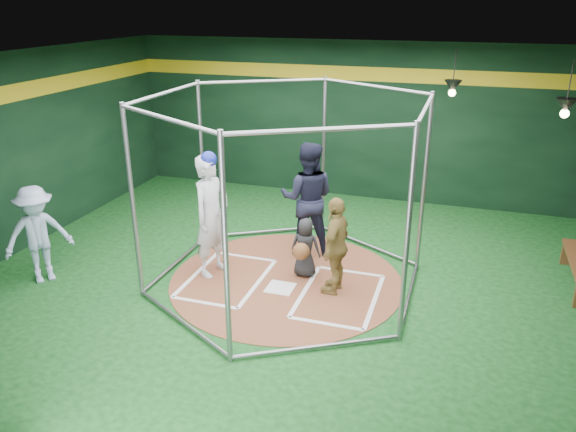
% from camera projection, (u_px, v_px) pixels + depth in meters
% --- Properties ---
extents(room_shell, '(10.10, 9.10, 3.53)m').
position_uv_depth(room_shell, '(286.00, 178.00, 8.59)').
color(room_shell, '#0D3B12').
rests_on(room_shell, ground).
extents(clay_disc, '(3.80, 3.80, 0.01)m').
position_uv_depth(clay_disc, '(286.00, 280.00, 9.22)').
color(clay_disc, brown).
rests_on(clay_disc, ground).
extents(home_plate, '(0.43, 0.43, 0.01)m').
position_uv_depth(home_plate, '(280.00, 288.00, 8.95)').
color(home_plate, white).
rests_on(home_plate, clay_disc).
extents(batter_box_left, '(1.17, 1.77, 0.01)m').
position_uv_depth(batter_box_left, '(227.00, 278.00, 9.26)').
color(batter_box_left, white).
rests_on(batter_box_left, clay_disc).
extents(batter_box_right, '(1.17, 1.77, 0.01)m').
position_uv_depth(batter_box_right, '(339.00, 295.00, 8.72)').
color(batter_box_right, white).
rests_on(batter_box_right, clay_disc).
extents(batting_cage, '(4.05, 4.67, 3.00)m').
position_uv_depth(batting_cage, '(286.00, 194.00, 8.67)').
color(batting_cage, gray).
rests_on(batting_cage, ground).
extents(pendant_lamp_near, '(0.34, 0.34, 0.90)m').
position_uv_depth(pendant_lamp_near, '(453.00, 86.00, 10.78)').
color(pendant_lamp_near, black).
rests_on(pendant_lamp_near, room_shell).
extents(pendant_lamp_far, '(0.34, 0.34, 0.90)m').
position_uv_depth(pendant_lamp_far, '(566.00, 106.00, 8.85)').
color(pendant_lamp_far, black).
rests_on(pendant_lamp_far, room_shell).
extents(batter_figure, '(0.65, 0.84, 2.10)m').
position_uv_depth(batter_figure, '(211.00, 215.00, 9.10)').
color(batter_figure, silver).
rests_on(batter_figure, clay_disc).
extents(visitor_leopard, '(0.47, 0.95, 1.56)m').
position_uv_depth(visitor_leopard, '(336.00, 245.00, 8.60)').
color(visitor_leopard, tan).
rests_on(visitor_leopard, clay_disc).
extents(catcher_figure, '(0.50, 0.56, 1.00)m').
position_uv_depth(catcher_figure, '(305.00, 248.00, 9.17)').
color(catcher_figure, black).
rests_on(catcher_figure, clay_disc).
extents(umpire, '(1.11, 0.93, 2.03)m').
position_uv_depth(umpire, '(307.00, 198.00, 9.92)').
color(umpire, black).
rests_on(umpire, clay_disc).
extents(bystander_blue, '(1.12, 1.19, 1.62)m').
position_uv_depth(bystander_blue, '(38.00, 235.00, 8.95)').
color(bystander_blue, '#A0B2D4').
rests_on(bystander_blue, ground).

